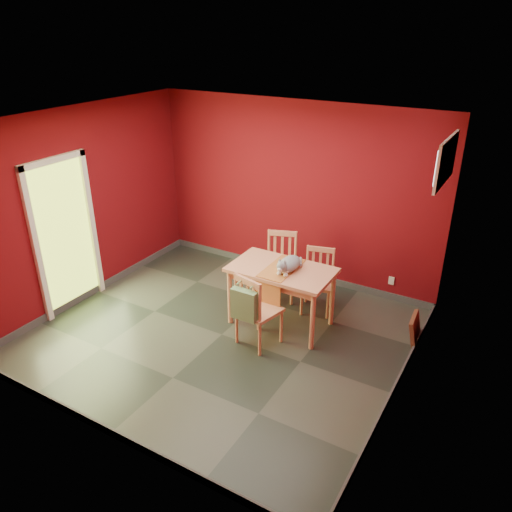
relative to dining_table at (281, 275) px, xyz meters
The scene contains 13 objects.
ground 1.09m from the dining_table, 130.14° to the right, with size 4.50×4.50×0.00m, color #2D342D.
room_shell 1.06m from the dining_table, 130.14° to the right, with size 4.50×4.50×4.50m.
doorway 2.97m from the dining_table, 159.60° to the right, with size 0.06×1.01×2.13m.
window 2.39m from the dining_table, 12.46° to the left, with size 0.05×0.90×0.50m.
outlet_plate 1.79m from the dining_table, 51.79° to the left, with size 0.08×0.01×0.12m, color silver.
dining_table is the anchor object (origin of this frame).
table_runner 0.13m from the dining_table, 90.00° to the right, with size 0.36×0.73×0.37m.
chair_far_left 0.78m from the dining_table, 118.19° to the left, with size 0.58×0.58×0.97m.
chair_far_right 0.70m from the dining_table, 65.76° to the left, with size 0.51×0.51×0.89m.
chair_near 0.61m from the dining_table, 94.15° to the right, with size 0.55×0.55×0.98m.
tote_bag 0.80m from the dining_table, 95.47° to the right, with size 0.32×0.19×0.45m.
cat 0.25m from the dining_table, ahead, with size 0.25×0.48×0.24m, color slate, non-canonical shape.
picture_frame 1.79m from the dining_table, 14.09° to the left, with size 0.16×0.40×0.40m.
Camera 1 is at (3.09, -4.43, 3.69)m, focal length 35.00 mm.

